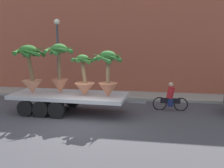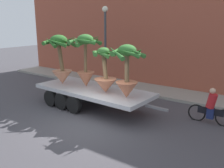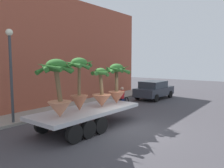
# 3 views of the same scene
# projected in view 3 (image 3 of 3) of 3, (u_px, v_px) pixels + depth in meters

# --- Properties ---
(ground_plane) EXTENTS (60.00, 60.00, 0.00)m
(ground_plane) POSITION_uv_depth(u_px,v_px,m) (130.00, 129.00, 11.33)
(ground_plane) COLOR #423F44
(sidewalk) EXTENTS (24.00, 2.20, 0.15)m
(sidewalk) POSITION_uv_depth(u_px,v_px,m) (50.00, 111.00, 14.90)
(sidewalk) COLOR gray
(sidewalk) RESTS_ON ground
(building_facade) EXTENTS (24.00, 1.20, 8.10)m
(building_facade) POSITION_uv_depth(u_px,v_px,m) (32.00, 51.00, 15.48)
(building_facade) COLOR #9E4C38
(building_facade) RESTS_ON ground
(flatbed_trailer) EXTENTS (6.88, 2.58, 0.98)m
(flatbed_trailer) POSITION_uv_depth(u_px,v_px,m) (84.00, 114.00, 11.17)
(flatbed_trailer) COLOR #B7BABF
(flatbed_trailer) RESTS_ON ground
(potted_palm_rear) EXTENTS (1.56, 1.62, 2.54)m
(potted_palm_rear) POSITION_uv_depth(u_px,v_px,m) (79.00, 83.00, 10.87)
(potted_palm_rear) COLOR #B26647
(potted_palm_rear) RESTS_ON flatbed_trailer
(potted_palm_middle) EXTENTS (1.17, 1.10, 2.02)m
(potted_palm_middle) POSITION_uv_depth(u_px,v_px,m) (101.00, 92.00, 11.85)
(potted_palm_middle) COLOR #C17251
(potted_palm_middle) RESTS_ON flatbed_trailer
(potted_palm_front) EXTENTS (1.51, 1.56, 2.23)m
(potted_palm_front) POSITION_uv_depth(u_px,v_px,m) (117.00, 84.00, 12.72)
(potted_palm_front) COLOR #B26647
(potted_palm_front) RESTS_ON flatbed_trailer
(potted_palm_extra) EXTENTS (1.58, 1.61, 2.48)m
(potted_palm_extra) POSITION_uv_depth(u_px,v_px,m) (58.00, 88.00, 9.54)
(potted_palm_extra) COLOR tan
(potted_palm_extra) RESTS_ON flatbed_trailer
(cyclist) EXTENTS (1.84, 0.35, 1.54)m
(cyclist) POSITION_uv_depth(u_px,v_px,m) (122.00, 99.00, 16.29)
(cyclist) COLOR black
(cyclist) RESTS_ON ground
(parked_car) EXTENTS (4.20, 2.15, 1.58)m
(parked_car) POSITION_uv_depth(u_px,v_px,m) (154.00, 90.00, 20.03)
(parked_car) COLOR #2D333D
(parked_car) RESTS_ON ground
(street_lamp) EXTENTS (0.36, 0.36, 4.83)m
(street_lamp) POSITION_uv_depth(u_px,v_px,m) (11.00, 64.00, 11.65)
(street_lamp) COLOR #383D42
(street_lamp) RESTS_ON sidewalk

